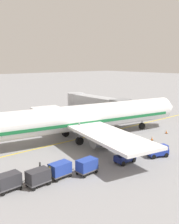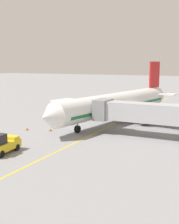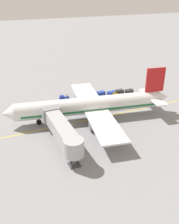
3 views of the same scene
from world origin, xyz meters
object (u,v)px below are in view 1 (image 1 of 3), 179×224
(baggage_cart_front, at_px, (87,165))
(safety_cone_nose_left, at_px, (166,132))
(ground_crew_wing_walker, at_px, (113,143))
(parked_airliner, at_px, (83,118))
(jet_bridge, at_px, (95,103))
(baggage_cart_third_in_train, at_px, (38,176))
(safety_cone_wing_tip, at_px, (152,138))
(baggage_cart_tail_end, at_px, (8,181))
(baggage_tug_spare, at_px, (126,157))
(baggage_tug_trailing, at_px, (48,172))
(baggage_tug_lead, at_px, (158,151))
(baggage_cart_second_in_train, at_px, (60,169))

(baggage_cart_front, height_order, safety_cone_nose_left, baggage_cart_front)
(ground_crew_wing_walker, bearing_deg, parked_airliner, 178.96)
(jet_bridge, distance_m, safety_cone_nose_left, 14.79)
(baggage_cart_third_in_train, distance_m, safety_cone_wing_tip, 19.93)
(baggage_cart_front, bearing_deg, baggage_cart_tail_end, -103.22)
(safety_cone_nose_left, bearing_deg, parked_airliner, -117.72)
(parked_airliner, bearing_deg, baggage_tug_spare, -11.34)
(baggage_tug_trailing, relative_size, baggage_tug_spare, 1.09)
(baggage_tug_lead, distance_m, baggage_tug_spare, 4.61)
(baggage_tug_trailing, height_order, baggage_cart_tail_end, baggage_tug_trailing)
(baggage_cart_third_in_train, height_order, ground_crew_wing_walker, ground_crew_wing_walker)
(parked_airliner, xyz_separation_m, baggage_cart_second_in_train, (8.98, -10.06, -2.24))
(baggage_tug_lead, distance_m, baggage_cart_tail_end, 17.74)
(baggage_tug_spare, relative_size, safety_cone_nose_left, 4.31)
(baggage_tug_trailing, relative_size, baggage_cart_second_in_train, 0.94)
(baggage_tug_lead, distance_m, baggage_cart_front, 9.94)
(safety_cone_wing_tip, bearing_deg, baggage_tug_trailing, -86.24)
(baggage_cart_tail_end, xyz_separation_m, ground_crew_wing_walker, (-1.81, 14.93, 0.00))
(baggage_cart_second_in_train, relative_size, baggage_cart_third_in_train, 1.00)
(baggage_cart_front, bearing_deg, baggage_cart_second_in_train, -110.81)
(baggage_tug_trailing, xyz_separation_m, baggage_cart_third_in_train, (0.72, -1.51, 0.24))
(baggage_cart_third_in_train, distance_m, ground_crew_wing_walker, 12.74)
(baggage_tug_spare, bearing_deg, baggage_tug_lead, 74.07)
(baggage_tug_lead, xyz_separation_m, safety_cone_wing_tip, (-4.54, 4.92, -0.42))
(jet_bridge, bearing_deg, baggage_tug_spare, -31.97)
(baggage_tug_spare, bearing_deg, baggage_cart_tail_end, -99.93)
(baggage_tug_lead, xyz_separation_m, ground_crew_wing_walker, (-5.34, -2.46, 0.24))
(baggage_tug_lead, height_order, safety_cone_wing_tip, baggage_tug_lead)
(baggage_cart_tail_end, bearing_deg, baggage_cart_second_in_train, 80.98)
(baggage_tug_spare, distance_m, baggage_cart_third_in_train, 10.56)
(baggage_tug_lead, xyz_separation_m, baggage_cart_front, (-1.75, -9.78, 0.24))
(parked_airliner, bearing_deg, baggage_cart_second_in_train, -48.24)
(parked_airliner, height_order, baggage_cart_tail_end, parked_airliner)
(parked_airliner, xyz_separation_m, safety_cone_nose_left, (6.37, 12.12, -2.90))
(parked_airliner, distance_m, baggage_tug_lead, 12.20)
(ground_crew_wing_walker, distance_m, safety_cone_nose_left, 12.25)
(baggage_tug_spare, height_order, safety_cone_nose_left, baggage_tug_spare)
(baggage_cart_tail_end, bearing_deg, baggage_tug_trailing, 87.24)
(jet_bridge, height_order, safety_cone_wing_tip, jet_bridge)
(baggage_tug_lead, height_order, ground_crew_wing_walker, ground_crew_wing_walker)
(parked_airliner, height_order, baggage_tug_lead, parked_airliner)
(baggage_cart_front, relative_size, baggage_cart_second_in_train, 1.00)
(baggage_tug_lead, distance_m, baggage_tug_trailing, 13.81)
(baggage_tug_spare, distance_m, safety_cone_nose_left, 14.80)
(baggage_cart_tail_end, xyz_separation_m, safety_cone_nose_left, (-1.82, 27.16, -0.66))
(baggage_tug_lead, relative_size, baggage_tug_trailing, 1.00)
(baggage_cart_front, xyz_separation_m, safety_cone_wing_tip, (-2.80, 14.70, -0.66))
(baggage_tug_spare, height_order, baggage_cart_tail_end, baggage_tug_spare)
(baggage_tug_trailing, xyz_separation_m, safety_cone_wing_tip, (-1.20, 18.32, -0.42))
(parked_airliner, relative_size, safety_cone_wing_tip, 63.04)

